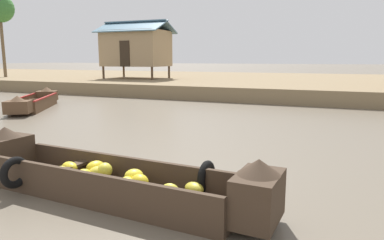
{
  "coord_description": "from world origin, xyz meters",
  "views": [
    {
      "loc": [
        2.88,
        -0.15,
        2.2
      ],
      "look_at": [
        -0.16,
        7.23,
        0.8
      ],
      "focal_mm": 32.77,
      "sensor_mm": 36.0,
      "label": 1
    }
  ],
  "objects_px": {
    "banana_boat": "(108,178)",
    "cargo_boat_upstream": "(35,102)",
    "palm_tree_mid": "(0,9)",
    "stilt_house_left": "(136,48)"
  },
  "relations": [
    {
      "from": "cargo_boat_upstream",
      "to": "palm_tree_mid",
      "type": "xyz_separation_m",
      "value": [
        -12.22,
        8.79,
        5.7
      ]
    },
    {
      "from": "banana_boat",
      "to": "cargo_boat_upstream",
      "type": "height_order",
      "value": "banana_boat"
    },
    {
      "from": "cargo_boat_upstream",
      "to": "stilt_house_left",
      "type": "distance_m",
      "value": 11.69
    },
    {
      "from": "cargo_boat_upstream",
      "to": "stilt_house_left",
      "type": "relative_size",
      "value": 0.91
    },
    {
      "from": "stilt_house_left",
      "to": "palm_tree_mid",
      "type": "height_order",
      "value": "palm_tree_mid"
    },
    {
      "from": "palm_tree_mid",
      "to": "banana_boat",
      "type": "bearing_deg",
      "value": -36.89
    },
    {
      "from": "stilt_house_left",
      "to": "palm_tree_mid",
      "type": "relative_size",
      "value": 0.81
    },
    {
      "from": "cargo_boat_upstream",
      "to": "palm_tree_mid",
      "type": "distance_m",
      "value": 16.1
    },
    {
      "from": "banana_boat",
      "to": "palm_tree_mid",
      "type": "height_order",
      "value": "palm_tree_mid"
    },
    {
      "from": "palm_tree_mid",
      "to": "stilt_house_left",
      "type": "bearing_deg",
      "value": 13.05
    }
  ]
}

